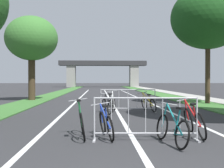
# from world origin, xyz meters

# --- Properties ---
(grass_verge_left) EXTENTS (2.05, 71.57, 0.05)m
(grass_verge_left) POSITION_xyz_m (-5.41, 29.28, 0.03)
(grass_verge_left) COLOR #386B2D
(grass_verge_left) RESTS_ON ground
(grass_verge_right) EXTENTS (2.05, 71.57, 0.05)m
(grass_verge_right) POSITION_xyz_m (5.41, 29.28, 0.03)
(grass_verge_right) COLOR #386B2D
(grass_verge_right) RESTS_ON ground
(sidewalk_path_right) EXTENTS (1.83, 71.57, 0.08)m
(sidewalk_path_right) POSITION_xyz_m (7.35, 29.28, 0.04)
(sidewalk_path_right) COLOR #9E9B93
(sidewalk_path_right) RESTS_ON ground
(lane_stripe_center) EXTENTS (0.14, 41.40, 0.01)m
(lane_stripe_center) POSITION_xyz_m (0.00, 20.70, 0.00)
(lane_stripe_center) COLOR silver
(lane_stripe_center) RESTS_ON ground
(lane_stripe_right_lane) EXTENTS (0.14, 41.40, 0.01)m
(lane_stripe_right_lane) POSITION_xyz_m (2.41, 20.70, 0.00)
(lane_stripe_right_lane) COLOR silver
(lane_stripe_right_lane) RESTS_ON ground
(lane_stripe_left_lane) EXTENTS (0.14, 41.40, 0.01)m
(lane_stripe_left_lane) POSITION_xyz_m (-2.41, 20.70, 0.00)
(lane_stripe_left_lane) COLOR silver
(lane_stripe_left_lane) RESTS_ON ground
(overpass_bridge) EXTENTS (18.75, 2.96, 5.65)m
(overpass_bridge) POSITION_xyz_m (0.00, 59.15, 3.96)
(overpass_bridge) COLOR #2D2D30
(overpass_bridge) RESTS_ON ground
(tree_left_oak_mid) EXTENTS (3.74, 3.74, 6.07)m
(tree_left_oak_mid) POSITION_xyz_m (-5.68, 18.20, 4.43)
(tree_left_oak_mid) COLOR #3D2D1E
(tree_left_oak_mid) RESTS_ON ground
(tree_right_cypress_far) EXTENTS (4.54, 4.54, 7.24)m
(tree_right_cypress_far) POSITION_xyz_m (5.85, 14.72, 5.30)
(tree_right_cypress_far) COLOR #3D2D1E
(tree_right_cypress_far) RESTS_ON ground
(crowd_barrier_nearest) EXTENTS (2.55, 0.57, 1.05)m
(crowd_barrier_nearest) POSITION_xyz_m (0.27, 4.30, 0.52)
(crowd_barrier_nearest) COLOR #ADADB2
(crowd_barrier_nearest) RESTS_ON ground
(crowd_barrier_second) EXTENTS (2.55, 0.55, 1.05)m
(crowd_barrier_second) POSITION_xyz_m (0.47, 10.42, 0.52)
(crowd_barrier_second) COLOR #ADADB2
(crowd_barrier_second) RESTS_ON ground
(bicycle_red_0) EXTENTS (0.45, 1.76, 0.98)m
(bicycle_red_0) POSITION_xyz_m (1.61, 4.76, 0.38)
(bicycle_red_0) COLOR black
(bicycle_red_0) RESTS_ON ground
(bicycle_yellow_1) EXTENTS (0.70, 1.70, 0.91)m
(bicycle_yellow_1) POSITION_xyz_m (1.48, 10.78, 0.35)
(bicycle_yellow_1) COLOR black
(bicycle_yellow_1) RESTS_ON ground
(bicycle_black_2) EXTENTS (0.53, 1.65, 0.90)m
(bicycle_black_2) POSITION_xyz_m (-0.50, 10.02, 0.36)
(bicycle_black_2) COLOR black
(bicycle_black_2) RESTS_ON ground
(bicycle_blue_3) EXTENTS (0.61, 1.59, 0.88)m
(bicycle_blue_3) POSITION_xyz_m (-0.67, 4.70, 0.35)
(bicycle_blue_3) COLOR black
(bicycle_blue_3) RESTS_ON ground
(bicycle_green_4) EXTENTS (0.53, 1.67, 1.00)m
(bicycle_green_4) POSITION_xyz_m (-1.29, 4.76, 0.39)
(bicycle_green_4) COLOR black
(bicycle_green_4) RESTS_ON ground
(bicycle_teal_5) EXTENTS (0.54, 1.71, 0.95)m
(bicycle_teal_5) POSITION_xyz_m (0.80, 3.89, 0.36)
(bicycle_teal_5) COLOR black
(bicycle_teal_5) RESTS_ON ground
(bicycle_white_6) EXTENTS (0.51, 1.63, 0.98)m
(bicycle_white_6) POSITION_xyz_m (-0.20, 10.85, 0.38)
(bicycle_white_6) COLOR black
(bicycle_white_6) RESTS_ON ground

